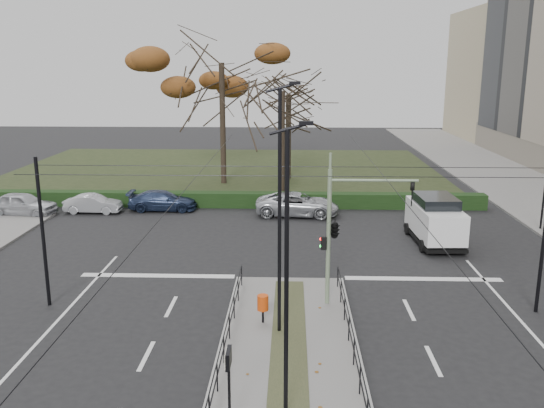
{
  "coord_description": "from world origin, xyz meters",
  "views": [
    {
      "loc": [
        0.04,
        -19.11,
        9.34
      ],
      "look_at": [
        -0.84,
        6.76,
        3.08
      ],
      "focal_mm": 38.0,
      "sensor_mm": 36.0,
      "label": 1
    }
  ],
  "objects": [
    {
      "name": "ground",
      "position": [
        0.0,
        0.0,
        0.0
      ],
      "size": [
        140.0,
        140.0,
        0.0
      ],
      "primitive_type": "plane",
      "color": "black",
      "rests_on": "ground"
    },
    {
      "name": "median_island",
      "position": [
        0.0,
        -2.5,
        0.07
      ],
      "size": [
        4.4,
        15.0,
        0.14
      ],
      "primitive_type": "cube",
      "color": "#62605E",
      "rests_on": "ground"
    },
    {
      "name": "sidewalk_east",
      "position": [
        18.0,
        22.0,
        0.07
      ],
      "size": [
        8.0,
        90.0,
        0.14
      ],
      "primitive_type": "cube",
      "color": "#62605E",
      "rests_on": "ground"
    },
    {
      "name": "park",
      "position": [
        -6.0,
        32.0,
        0.05
      ],
      "size": [
        38.0,
        26.0,
        0.1
      ],
      "primitive_type": "cube",
      "color": "black",
      "rests_on": "ground"
    },
    {
      "name": "hedge",
      "position": [
        -6.0,
        18.6,
        0.5
      ],
      "size": [
        38.0,
        1.0,
        1.0
      ],
      "primitive_type": "cube",
      "color": "black",
      "rests_on": "ground"
    },
    {
      "name": "median_railing",
      "position": [
        0.0,
        -2.6,
        0.98
      ],
      "size": [
        4.14,
        13.24,
        0.92
      ],
      "color": "black",
      "rests_on": "median_island"
    },
    {
      "name": "catenary",
      "position": [
        0.0,
        1.62,
        3.42
      ],
      "size": [
        20.0,
        34.0,
        6.0
      ],
      "color": "black",
      "rests_on": "ground"
    },
    {
      "name": "traffic_light",
      "position": [
        1.81,
        2.26,
        3.28
      ],
      "size": [
        3.68,
        2.08,
        5.39
      ],
      "color": "gray",
      "rests_on": "median_island"
    },
    {
      "name": "litter_bin",
      "position": [
        -0.96,
        0.4,
        0.89
      ],
      "size": [
        0.41,
        0.41,
        1.05
      ],
      "color": "black",
      "rests_on": "median_island"
    },
    {
      "name": "info_panel",
      "position": [
        -1.51,
        -6.04,
        1.92
      ],
      "size": [
        0.13,
        0.59,
        2.27
      ],
      "color": "black",
      "rests_on": "median_island"
    },
    {
      "name": "streetlamp_median_near",
      "position": [
        -0.04,
        -5.64,
        4.18
      ],
      "size": [
        0.66,
        0.14,
        7.94
      ],
      "color": "black",
      "rests_on": "median_island"
    },
    {
      "name": "streetlamp_median_far",
      "position": [
        -0.33,
        -0.28,
        4.56
      ],
      "size": [
        0.73,
        0.15,
        8.7
      ],
      "color": "black",
      "rests_on": "median_island"
    },
    {
      "name": "parked_car_first",
      "position": [
        -17.1,
        15.92,
        0.74
      ],
      "size": [
        4.51,
        2.17,
        1.48
      ],
      "primitive_type": "imported",
      "rotation": [
        0.0,
        0.0,
        1.47
      ],
      "color": "#B2B4BA",
      "rests_on": "ground"
    },
    {
      "name": "parked_car_second",
      "position": [
        -12.8,
        16.69,
        0.6
      ],
      "size": [
        3.67,
        1.33,
        1.2
      ],
      "primitive_type": "imported",
      "rotation": [
        0.0,
        0.0,
        1.55
      ],
      "color": "#B2B4BA",
      "rests_on": "ground"
    },
    {
      "name": "parked_car_third",
      "position": [
        -8.43,
        17.52,
        0.65
      ],
      "size": [
        4.51,
        1.92,
        1.3
      ],
      "primitive_type": "imported",
      "rotation": [
        0.0,
        0.0,
        1.59
      ],
      "color": "#1F2B49",
      "rests_on": "ground"
    },
    {
      "name": "parked_car_fourth",
      "position": [
        0.45,
        16.47,
        0.73
      ],
      "size": [
        5.41,
        2.77,
        1.46
      ],
      "primitive_type": "imported",
      "rotation": [
        0.0,
        0.0,
        1.5
      ],
      "color": "#B2B4BA",
      "rests_on": "ground"
    },
    {
      "name": "white_van",
      "position": [
        7.74,
        10.86,
        1.35
      ],
      "size": [
        2.43,
        5.06,
        2.6
      ],
      "color": "white",
      "rests_on": "ground"
    },
    {
      "name": "rust_tree",
      "position": [
        -5.39,
        26.19,
        9.52
      ],
      "size": [
        10.55,
        10.55,
        12.4
      ],
      "color": "black",
      "rests_on": "park"
    },
    {
      "name": "bare_tree_center",
      "position": [
        -0.23,
        28.24,
        6.53
      ],
      "size": [
        6.47,
        6.47,
        9.22
      ],
      "color": "black",
      "rests_on": "park"
    },
    {
      "name": "bare_tree_near",
      "position": [
        -0.65,
        21.62,
        7.04
      ],
      "size": [
        7.69,
        7.69,
        9.95
      ],
      "color": "black",
      "rests_on": "park"
    }
  ]
}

